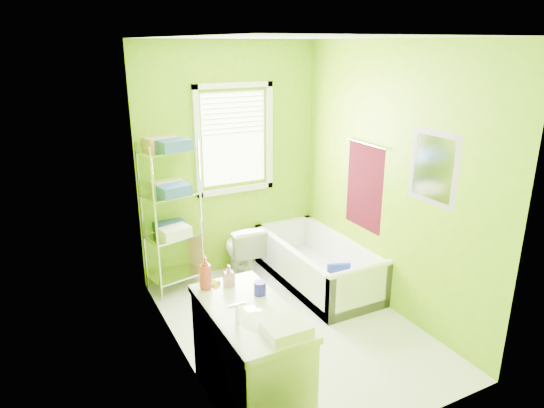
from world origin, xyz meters
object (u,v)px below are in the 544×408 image
vanity (250,354)px  wire_shelf_unit (172,199)px  toilet (242,251)px  bathtub (318,270)px

vanity → wire_shelf_unit: bearing=88.4°
toilet → bathtub: bearing=147.9°
toilet → wire_shelf_unit: size_ratio=0.41×
bathtub → wire_shelf_unit: size_ratio=0.97×
bathtub → wire_shelf_unit: wire_shelf_unit is taller
bathtub → vanity: bearing=-136.8°
vanity → toilet: bearing=67.7°
toilet → wire_shelf_unit: 1.00m
toilet → wire_shelf_unit: (-0.72, 0.15, 0.67)m
bathtub → toilet: 0.88m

